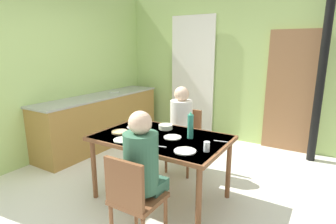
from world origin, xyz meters
TOP-DOWN VIEW (x-y plane):
  - ground_plane at (0.00, 0.00)m, footprint 6.58×6.58m
  - wall_back at (0.00, 2.53)m, footprint 4.26×0.10m
  - wall_left at (-2.03, 0.63)m, footprint 0.10×3.79m
  - door_wooden at (1.21, 2.45)m, footprint 0.80×0.05m
  - stove_pipe_column at (1.62, 2.18)m, footprint 0.12×0.12m
  - curtain_panel at (-0.59, 2.43)m, footprint 0.90×0.03m
  - kitchen_counter at (-1.70, 1.02)m, footprint 0.61×2.54m
  - dining_table at (0.21, 0.05)m, footprint 1.46×0.95m
  - chair_near_diner at (0.46, -0.78)m, footprint 0.40×0.40m
  - chair_far_diner at (0.08, 0.87)m, footprint 0.40×0.40m
  - person_near_diner at (0.46, -0.64)m, footprint 0.30×0.37m
  - person_far_diner at (0.08, 0.74)m, footprint 0.30×0.37m
  - water_bottle_green_near at (0.51, 0.16)m, footprint 0.07×0.07m
  - water_bottle_green_far at (0.12, -0.32)m, footprint 0.07×0.07m
  - serving_bowl_center at (0.10, 0.31)m, footprint 0.17×0.17m
  - dinner_plate_near_left at (-0.26, 0.17)m, footprint 0.21×0.21m
  - dinner_plate_near_right at (0.34, 0.07)m, footprint 0.19×0.19m
  - dinner_plate_far_center at (0.65, -0.21)m, footprint 0.21×0.21m
  - dinner_plate_far_side at (-0.07, -0.28)m, footprint 0.21×0.21m
  - drinking_glass_by_near_diner at (0.82, -0.10)m, footprint 0.06×0.06m
  - drinking_glass_by_far_diner at (0.15, -0.19)m, footprint 0.06×0.06m
  - bread_plate_sliced at (-0.27, -0.09)m, footprint 0.19×0.19m
  - cutlery_knife_near at (0.84, 0.24)m, footprint 0.15×0.04m
  - cutlery_fork_near at (0.37, -0.23)m, footprint 0.15×0.05m

SIDE VIEW (x-z plane):
  - ground_plane at x=0.00m, z-range 0.00..0.00m
  - kitchen_counter at x=-1.70m, z-range 0.00..0.91m
  - chair_near_diner at x=0.46m, z-range 0.06..0.93m
  - chair_far_diner at x=0.08m, z-range 0.06..0.93m
  - dining_table at x=0.21m, z-range 0.31..1.06m
  - cutlery_knife_near at x=0.84m, z-range 0.75..0.76m
  - cutlery_fork_near at x=0.37m, z-range 0.75..0.76m
  - dinner_plate_near_left at x=-0.26m, z-range 0.75..0.77m
  - dinner_plate_near_right at x=0.34m, z-range 0.75..0.77m
  - dinner_plate_far_center at x=0.65m, z-range 0.75..0.77m
  - dinner_plate_far_side at x=-0.07m, z-range 0.75..0.77m
  - bread_plate_sliced at x=-0.27m, z-range 0.75..0.77m
  - serving_bowl_center at x=0.10m, z-range 0.75..0.81m
  - person_near_diner at x=0.46m, z-range 0.40..1.17m
  - person_far_diner at x=0.08m, z-range 0.40..1.17m
  - drinking_glass_by_far_diner at x=0.15m, z-range 0.75..0.85m
  - drinking_glass_by_near_diner at x=0.82m, z-range 0.75..0.85m
  - water_bottle_green_near at x=0.51m, z-range 0.75..1.04m
  - water_bottle_green_far at x=0.12m, z-range 0.75..1.05m
  - door_wooden at x=1.21m, z-range 0.00..2.00m
  - curtain_panel at x=-0.59m, z-range 0.00..2.31m
  - wall_back at x=0.00m, z-range 0.00..2.75m
  - wall_left at x=-2.03m, z-range 0.00..2.75m
  - stove_pipe_column at x=1.62m, z-range 0.00..2.75m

